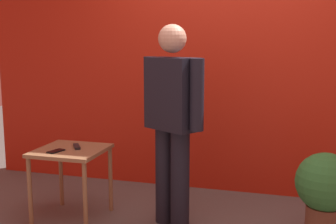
% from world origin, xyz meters
% --- Properties ---
extents(back_wall_red, '(5.27, 0.12, 3.25)m').
position_xyz_m(back_wall_red, '(0.00, 1.44, 1.62)').
color(back_wall_red, red).
rests_on(back_wall_red, ground_plane).
extents(standing_person, '(0.60, 0.42, 1.63)m').
position_xyz_m(standing_person, '(-0.34, 0.43, 0.91)').
color(standing_person, black).
rests_on(standing_person, ground_plane).
extents(side_table, '(0.55, 0.55, 0.61)m').
position_xyz_m(side_table, '(-1.19, 0.32, 0.52)').
color(side_table, olive).
rests_on(side_table, ground_plane).
extents(cell_phone, '(0.11, 0.16, 0.01)m').
position_xyz_m(cell_phone, '(-1.26, 0.20, 0.62)').
color(cell_phone, black).
rests_on(cell_phone, side_table).
extents(tv_remote, '(0.13, 0.17, 0.02)m').
position_xyz_m(tv_remote, '(-1.16, 0.37, 0.62)').
color(tv_remote, black).
rests_on(tv_remote, side_table).
extents(potted_plant, '(0.44, 0.44, 0.69)m').
position_xyz_m(potted_plant, '(0.84, 0.45, 0.41)').
color(potted_plant, brown).
rests_on(potted_plant, ground_plane).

